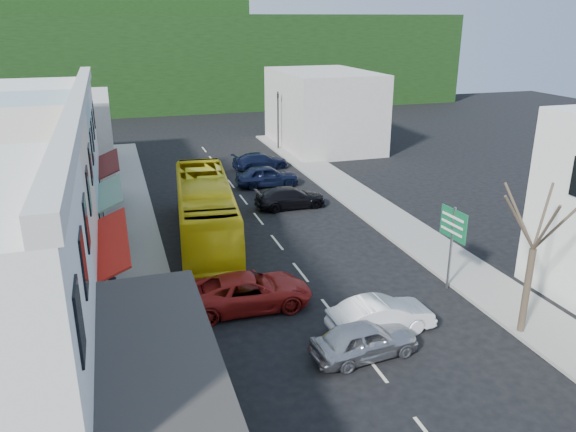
% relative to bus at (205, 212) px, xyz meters
% --- Properties ---
extents(ground, '(120.00, 120.00, 0.00)m').
position_rel_bus_xyz_m(ground, '(3.55, -9.80, -1.55)').
color(ground, black).
rests_on(ground, ground).
extents(sidewalk_left, '(3.00, 52.00, 0.15)m').
position_rel_bus_xyz_m(sidewalk_left, '(-3.95, 0.20, -1.48)').
color(sidewalk_left, gray).
rests_on(sidewalk_left, ground).
extents(sidewalk_right, '(3.00, 52.00, 0.15)m').
position_rel_bus_xyz_m(sidewalk_right, '(11.05, 0.20, -1.48)').
color(sidewalk_right, gray).
rests_on(sidewalk_right, ground).
extents(shopfront_row, '(8.25, 30.00, 8.00)m').
position_rel_bus_xyz_m(shopfront_row, '(-8.94, -4.80, 2.45)').
color(shopfront_row, silver).
rests_on(shopfront_row, ground).
extents(distant_block_left, '(8.00, 10.00, 6.00)m').
position_rel_bus_xyz_m(distant_block_left, '(-8.45, 17.20, 1.45)').
color(distant_block_left, '#B7B2A8').
rests_on(distant_block_left, ground).
extents(distant_block_right, '(8.00, 12.00, 7.00)m').
position_rel_bus_xyz_m(distant_block_right, '(14.55, 20.20, 1.95)').
color(distant_block_right, '#B7B2A8').
rests_on(distant_block_right, ground).
extents(hillside, '(80.00, 26.00, 14.00)m').
position_rel_bus_xyz_m(hillside, '(2.10, 55.30, 5.18)').
color(hillside, black).
rests_on(hillside, ground).
extents(bus, '(3.69, 11.80, 3.10)m').
position_rel_bus_xyz_m(bus, '(0.00, 0.00, 0.00)').
color(bus, yellow).
rests_on(bus, ground).
extents(car_silver, '(4.56, 2.25, 1.40)m').
position_rel_bus_xyz_m(car_silver, '(3.46, -13.20, -0.85)').
color(car_silver, '#ACACB1').
rests_on(car_silver, ground).
extents(car_white, '(4.45, 1.93, 1.40)m').
position_rel_bus_xyz_m(car_white, '(4.79, -11.85, -0.85)').
color(car_white, white).
rests_on(car_white, ground).
extents(car_red, '(4.64, 2.01, 1.40)m').
position_rel_bus_xyz_m(car_red, '(0.38, -8.40, -0.85)').
color(car_red, maroon).
rests_on(car_red, ground).
extents(car_black_near, '(4.54, 1.93, 1.40)m').
position_rel_bus_xyz_m(car_black_near, '(6.08, 3.69, -0.85)').
color(car_black_near, black).
rests_on(car_black_near, ground).
extents(car_navy_mid, '(4.47, 1.98, 1.40)m').
position_rel_bus_xyz_m(car_navy_mid, '(5.93, 8.82, -0.85)').
color(car_navy_mid, black).
rests_on(car_navy_mid, ground).
extents(car_navy_far, '(4.65, 2.23, 1.40)m').
position_rel_bus_xyz_m(car_navy_far, '(6.75, 13.78, -0.85)').
color(car_navy_far, black).
rests_on(car_navy_far, ground).
extents(pedestrian_left, '(0.41, 0.61, 1.70)m').
position_rel_bus_xyz_m(pedestrian_left, '(-4.95, -7.85, -0.55)').
color(pedestrian_left, black).
rests_on(pedestrian_left, sidewalk_left).
extents(direction_sign, '(0.46, 1.77, 3.86)m').
position_rel_bus_xyz_m(direction_sign, '(9.35, -9.36, 0.38)').
color(direction_sign, '#115F36').
rests_on(direction_sign, ground).
extents(street_tree, '(3.66, 3.66, 7.12)m').
position_rel_bus_xyz_m(street_tree, '(9.89, -13.62, 2.01)').
color(street_tree, '#3C3125').
rests_on(street_tree, ground).
extents(traffic_signal, '(1.10, 1.35, 5.33)m').
position_rel_bus_xyz_m(traffic_signal, '(10.11, 20.02, 1.11)').
color(traffic_signal, black).
rests_on(traffic_signal, ground).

